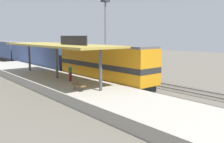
# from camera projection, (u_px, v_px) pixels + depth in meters

# --- Properties ---
(ground_plane) EXTENTS (120.00, 120.00, 0.00)m
(ground_plane) POSITION_uv_depth(u_px,v_px,m) (104.00, 79.00, 30.78)
(ground_plane) COLOR #5B564C
(track_near) EXTENTS (3.20, 110.00, 0.16)m
(track_near) POSITION_uv_depth(u_px,v_px,m) (91.00, 81.00, 29.50)
(track_near) COLOR #4E4941
(track_near) RESTS_ON ground
(track_far) EXTENTS (3.20, 110.00, 0.16)m
(track_far) POSITION_uv_depth(u_px,v_px,m) (119.00, 77.00, 32.43)
(track_far) COLOR #4E4941
(track_far) RESTS_ON ground
(platform) EXTENTS (6.00, 44.00, 0.90)m
(platform) POSITION_uv_depth(u_px,v_px,m) (57.00, 82.00, 26.50)
(platform) COLOR #9E998E
(platform) RESTS_ON ground
(station_canopy) EXTENTS (5.20, 18.00, 4.70)m
(station_canopy) POSITION_uv_depth(u_px,v_px,m) (56.00, 46.00, 25.83)
(station_canopy) COLOR #47474C
(station_canopy) RESTS_ON platform
(platform_bench) EXTENTS (0.44, 1.70, 0.50)m
(platform_bench) POSITION_uv_depth(u_px,v_px,m) (78.00, 85.00, 20.47)
(platform_bench) COLOR #333338
(platform_bench) RESTS_ON platform
(locomotive) EXTENTS (2.93, 14.43, 4.44)m
(locomotive) POSITION_uv_depth(u_px,v_px,m) (103.00, 64.00, 27.25)
(locomotive) COLOR #28282D
(locomotive) RESTS_ON track_near
(passenger_carriage_front) EXTENTS (2.90, 20.00, 4.24)m
(passenger_carriage_front) POSITION_uv_depth(u_px,v_px,m) (39.00, 55.00, 40.88)
(passenger_carriage_front) COLOR #28282D
(passenger_carriage_front) RESTS_ON track_near
(passenger_carriage_rear) EXTENTS (2.90, 20.00, 4.24)m
(passenger_carriage_rear) POSITION_uv_depth(u_px,v_px,m) (4.00, 50.00, 56.61)
(passenger_carriage_rear) COLOR #28282D
(passenger_carriage_rear) RESTS_ON track_near
(light_mast) EXTENTS (1.10, 1.10, 11.70)m
(light_mast) POSITION_uv_depth(u_px,v_px,m) (105.00, 19.00, 38.41)
(light_mast) COLOR slate
(light_mast) RESTS_ON ground
(person_waiting) EXTENTS (0.34, 0.34, 1.71)m
(person_waiting) POSITION_uv_depth(u_px,v_px,m) (70.00, 72.00, 24.57)
(person_waiting) COLOR maroon
(person_waiting) RESTS_ON platform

